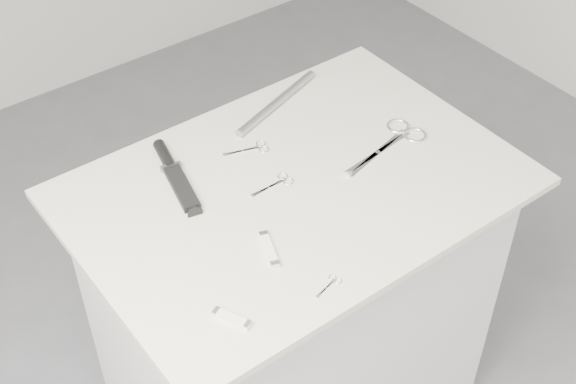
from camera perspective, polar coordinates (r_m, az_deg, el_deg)
plinth at (r=2.16m, az=0.44°, el=-8.78°), size 0.90×0.60×0.90m
display_board at (r=1.82m, az=0.52°, el=0.32°), size 1.00×0.70×0.02m
large_shears at (r=1.96m, az=7.72°, el=3.80°), size 0.26×0.11×0.01m
embroidery_scissors_a at (r=1.91m, az=-2.48°, el=3.11°), size 0.11×0.06×0.00m
embroidery_scissors_b at (r=1.82m, az=-0.74°, el=0.65°), size 0.11×0.05×0.00m
tiny_scissors at (r=1.61m, az=3.01°, el=-6.57°), size 0.07×0.03×0.00m
sheathed_knife at (r=1.85m, az=-8.13°, el=1.40°), size 0.09×0.25×0.03m
pocket_knife_a at (r=1.66m, az=-1.34°, el=-4.07°), size 0.05×0.10×0.01m
pocket_knife_b at (r=1.55m, az=-4.03°, el=-8.97°), size 0.05×0.08×0.01m
metal_rail at (r=2.04m, az=-0.80°, el=6.39°), size 0.31×0.12×0.02m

